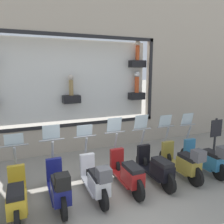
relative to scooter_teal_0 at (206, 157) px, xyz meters
name	(u,v)px	position (x,y,z in m)	size (l,w,h in m)	color
ground_plane	(109,200)	(-0.22, 3.14, -0.46)	(120.00, 120.00, 0.00)	gray
building_facade	(70,46)	(3.38, 3.14, 3.33)	(1.22, 36.00, 7.43)	#ADA08E
scooter_teal_0	(206,157)	(0.00, 0.00, 0.00)	(1.79, 0.61, 1.62)	black
scooter_olive_1	(183,161)	(0.01, 0.84, 0.02)	(1.81, 0.61, 1.63)	black
scooter_black_2	(156,167)	(0.07, 1.69, -0.02)	(1.81, 0.60, 1.69)	black
scooter_red_3	(127,172)	(0.07, 2.53, -0.02)	(1.81, 0.60, 1.68)	black
scooter_white_4	(96,179)	(0.00, 3.38, 0.01)	(1.80, 0.60, 1.56)	black
scooter_navy_5	(59,186)	(0.01, 4.22, 0.02)	(1.80, 0.60, 1.65)	black
scooter_yellow_6	(17,196)	(0.06, 5.07, -0.05)	(1.79, 0.61, 1.51)	black
shop_sign_post	(215,139)	(0.50, -0.85, 0.31)	(0.36, 0.45, 1.46)	#232326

